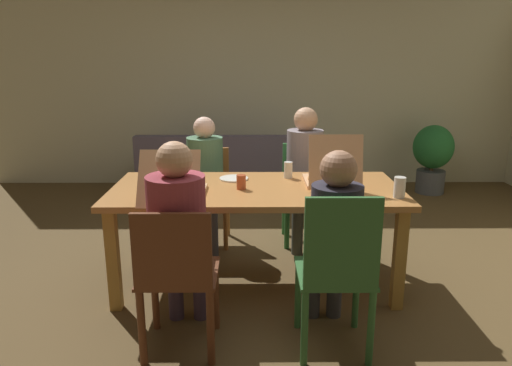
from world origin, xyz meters
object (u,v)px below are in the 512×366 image
object	(u,v)px
chair_0	(303,190)
chair_3	(337,269)
person_3	(333,232)
pizza_box_1	(176,189)
person_0	(305,166)
drinking_glass_2	(400,187)
plate_1	(343,198)
drinking_glass_1	(241,182)
person_2	(205,172)
drinking_glass_0	(288,170)
couch	(225,175)
potted_plant	(433,154)
dining_table	(256,199)
chair_1	(177,276)
chair_2	(207,190)
person_1	(179,227)
pizza_box_0	(331,177)
plate_0	(234,178)

from	to	relation	value
chair_0	chair_3	xyz separation A→B (m)	(-0.00, -1.87, 0.07)
person_3	pizza_box_1	size ratio (longest dim) A/B	1.99
person_0	drinking_glass_2	bearing A→B (deg)	-64.12
pizza_box_1	plate_1	size ratio (longest dim) A/B	2.55
person_0	drinking_glass_1	world-z (taller)	person_0
person_2	drinking_glass_0	bearing A→B (deg)	-34.69
person_0	drinking_glass_0	world-z (taller)	person_0
plate_1	chair_0	bearing A→B (deg)	96.11
drinking_glass_2	couch	xyz separation A→B (m)	(-1.34, 2.60, -0.56)
plate_1	chair_3	bearing A→B (deg)	-102.19
chair_3	plate_1	world-z (taller)	chair_3
drinking_glass_2	person_0	bearing A→B (deg)	115.88
chair_3	plate_1	distance (m)	0.67
person_0	potted_plant	bearing A→B (deg)	43.39
dining_table	person_3	distance (m)	0.88
potted_plant	chair_1	bearing A→B (deg)	-128.35
chair_1	drinking_glass_1	distance (m)	0.98
chair_1	person_3	world-z (taller)	person_3
chair_2	chair_0	bearing A→B (deg)	1.22
pizza_box_1	drinking_glass_2	world-z (taller)	pizza_box_1
person_0	chair_3	distance (m)	1.75
chair_2	chair_1	bearing A→B (deg)	-90.00
chair_0	dining_table	bearing A→B (deg)	-115.51
person_1	chair_3	size ratio (longest dim) A/B	1.25
chair_1	pizza_box_0	world-z (taller)	pizza_box_0
drinking_glass_1	chair_2	bearing A→B (deg)	109.71
chair_0	chair_2	size ratio (longest dim) A/B	1.04
chair_1	potted_plant	size ratio (longest dim) A/B	1.05
drinking_glass_0	chair_1	bearing A→B (deg)	-120.95
drinking_glass_0	potted_plant	size ratio (longest dim) A/B	0.15
person_0	potted_plant	world-z (taller)	person_0
person_1	potted_plant	world-z (taller)	person_1
chair_2	plate_1	bearing A→B (deg)	-49.80
plate_0	drinking_glass_2	xyz separation A→B (m)	(1.15, -0.51, 0.07)
chair_2	pizza_box_1	bearing A→B (deg)	-94.83
person_2	drinking_glass_1	xyz separation A→B (m)	(0.35, -0.82, 0.12)
person_1	plate_0	size ratio (longest dim) A/B	5.60
dining_table	chair_1	xyz separation A→B (m)	(-0.46, -0.91, -0.18)
person_2	drinking_glass_2	bearing A→B (deg)	-36.09
plate_0	plate_1	bearing A→B (deg)	-35.79
person_0	pizza_box_1	bearing A→B (deg)	-133.90
pizza_box_1	plate_0	world-z (taller)	pizza_box_1
plate_1	couch	distance (m)	2.85
drinking_glass_0	couch	bearing A→B (deg)	106.81
chair_2	drinking_glass_1	bearing A→B (deg)	-70.29
person_2	pizza_box_1	distance (m)	1.01
chair_1	pizza_box_1	world-z (taller)	pizza_box_1
drinking_glass_2	chair_1	bearing A→B (deg)	-155.97
chair_2	pizza_box_0	size ratio (longest dim) A/B	1.90
drinking_glass_0	dining_table	bearing A→B (deg)	-132.45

